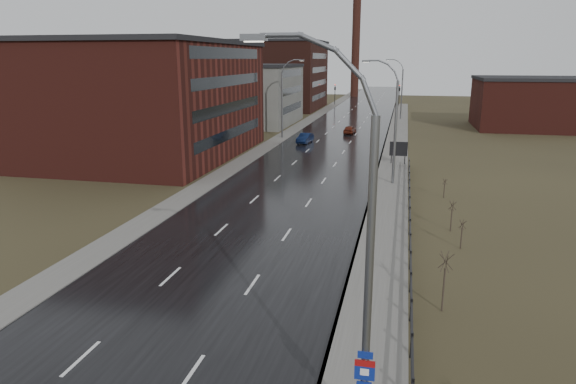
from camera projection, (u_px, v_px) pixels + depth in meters
The scene contains 23 objects.
road at pixel (334, 142), 72.44m from camera, with size 14.00×300.00×0.06m, color black.
sidewalk_right at pixel (390, 186), 46.99m from camera, with size 3.20×180.00×0.18m, color #595651.
curb_right at pixel (373, 185), 47.32m from camera, with size 0.16×180.00×0.18m, color slate.
sidewalk_left at pixel (278, 140), 74.18m from camera, with size 2.40×260.00×0.12m, color #595651.
warehouse_near at pixel (143, 99), 61.06m from camera, with size 22.44×28.56×13.50m.
warehouse_mid at pixel (249, 94), 91.95m from camera, with size 16.32×20.40×10.50m.
warehouse_far at pixel (265, 75), 120.70m from camera, with size 26.52×24.48×15.50m.
building_right at pixel (532, 103), 85.67m from camera, with size 18.36×16.32×8.50m.
smokestack at pixel (356, 45), 154.77m from camera, with size 2.70×2.70×30.70m.
streetlight_main at pixel (358, 256), 14.36m from camera, with size 3.91×0.29×12.11m.
streetlight_right_mid at pixel (392, 122), 46.51m from camera, with size 3.36×0.28×11.35m.
streetlight_left at pixel (284, 98), 74.51m from camera, with size 3.36×0.28×11.35m.
streetlight_right_far at pixel (400, 89), 97.48m from camera, with size 3.36×0.28×11.35m.
guardrail at pixel (410, 243), 30.72m from camera, with size 0.10×53.05×1.10m.
shrub_c at pixel (444, 280), 23.57m from camera, with size 0.68×0.72×2.91m.
shrub_d at pixel (462, 234), 31.55m from camera, with size 0.45×0.47×1.85m.
shrub_e at pixel (452, 215), 34.79m from camera, with size 0.51×0.53×2.12m.
shrub_f at pixel (444, 188), 43.19m from camera, with size 0.40×0.42×1.65m.
billboard at pixel (398, 150), 56.30m from camera, with size 1.93×0.17×2.62m.
traffic_light_left at pixel (335, 86), 129.63m from camera, with size 0.58×2.73×5.30m.
traffic_light_right at pixel (400, 87), 126.21m from camera, with size 0.58×2.73×5.30m.
car_near at pixel (305, 138), 71.23m from camera, with size 1.43×4.09×1.35m, color #0A1636.
car_far at pixel (350, 130), 79.95m from camera, with size 1.54×3.83×1.31m, color #541A0E.
Camera 1 is at (9.52, -11.55, 11.42)m, focal length 32.00 mm.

